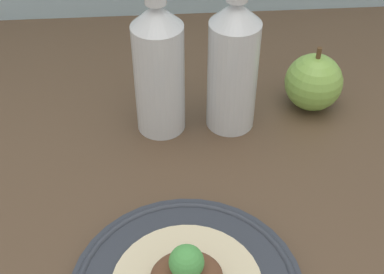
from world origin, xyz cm
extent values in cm
cube|color=brown|center=(0.00, 0.00, -2.00)|extent=(180.00, 110.00, 4.00)
sphere|color=#4CA34C|center=(-9.44, -4.19, 5.30)|extent=(3.28, 3.28, 3.28)
cylinder|color=silver|center=(-11.07, 21.66, 7.45)|extent=(6.31, 6.31, 14.91)
cone|color=silver|center=(-11.07, 21.66, 16.33)|extent=(6.31, 6.31, 2.84)
cylinder|color=silver|center=(-1.95, 21.66, 7.45)|extent=(6.31, 6.31, 14.91)
cone|color=silver|center=(-1.95, 21.66, 16.33)|extent=(6.31, 6.31, 2.84)
sphere|color=#84B74C|center=(9.64, 24.49, 3.90)|extent=(7.80, 7.80, 7.80)
cylinder|color=brown|center=(9.64, 24.49, 8.41)|extent=(0.62, 0.62, 1.75)
camera|label=1|loc=(-11.09, -33.07, 45.80)|focal=50.00mm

